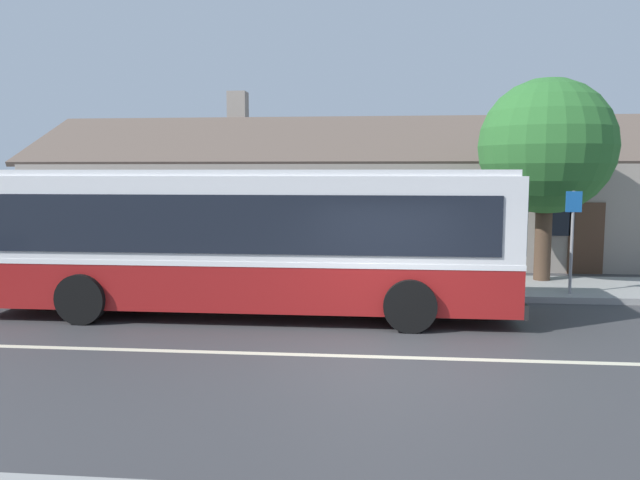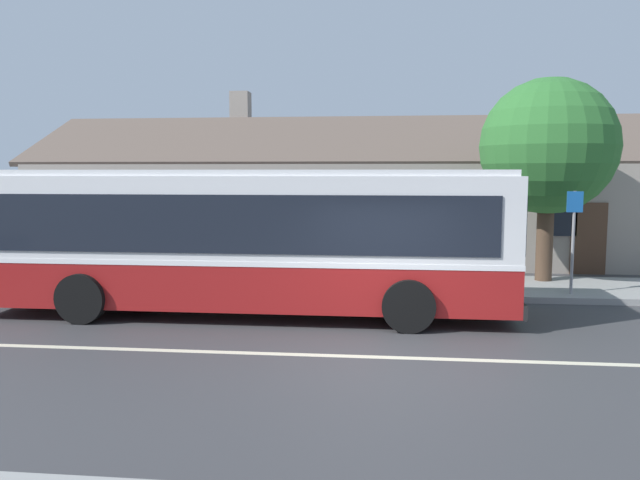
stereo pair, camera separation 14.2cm
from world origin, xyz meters
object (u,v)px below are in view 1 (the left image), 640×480
(bench_down_street, at_px, (151,265))
(street_tree_primary, at_px, (547,147))
(transit_bus, at_px, (246,237))
(bus_stop_sign, at_px, (572,230))

(bench_down_street, relative_size, street_tree_primary, 0.29)
(transit_bus, height_order, bench_down_street, transit_bus)
(bench_down_street, bearing_deg, bus_stop_sign, -4.02)
(bench_down_street, height_order, bus_stop_sign, bus_stop_sign)
(transit_bus, xyz_separation_m, bench_down_street, (-3.14, 2.82, -1.07))
(transit_bus, distance_m, street_tree_primary, 8.32)
(bench_down_street, bearing_deg, transit_bus, -41.98)
(bench_down_street, height_order, street_tree_primary, street_tree_primary)
(bench_down_street, distance_m, street_tree_primary, 10.70)
(street_tree_primary, relative_size, bus_stop_sign, 2.24)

